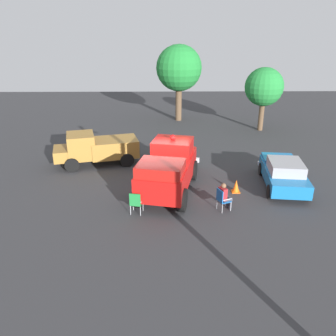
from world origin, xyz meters
TOP-DOWN VIEW (x-y plane):
  - ground_plane at (0.00, 0.00)m, footprint 60.00×60.00m
  - vintage_fire_truck at (-0.26, -0.02)m, footprint 3.49×6.28m
  - classic_hot_rod at (-6.02, -0.36)m, footprint 2.40×4.56m
  - parked_pickup at (3.90, -3.69)m, footprint 5.10×2.96m
  - lawn_chair_near_truck at (-2.53, 2.13)m, footprint 0.65×0.65m
  - lawn_chair_by_car at (-0.91, -4.35)m, footprint 0.57×0.56m
  - lawn_chair_spare at (1.20, 2.41)m, footprint 0.59×0.58m
  - spectator_seated at (-2.65, 2.07)m, footprint 0.64×0.56m
  - oak_tree_left at (-1.36, -14.42)m, footprint 3.85×3.85m
  - oak_tree_right at (-7.73, -11.03)m, footprint 2.93×2.93m
  - traffic_cone at (-3.54, 0.28)m, footprint 0.40×0.40m

SIDE VIEW (x-z plane):
  - ground_plane at x=0.00m, z-range 0.00..0.00m
  - traffic_cone at x=-3.54m, z-range -0.01..0.63m
  - lawn_chair_near_truck at x=-2.53m, z-range 0.08..1.10m
  - lawn_chair_by_car at x=-0.91m, z-range 0.08..1.10m
  - lawn_chair_spare at x=1.20m, z-range 0.08..1.10m
  - spectator_seated at x=-2.65m, z-range 0.05..1.34m
  - classic_hot_rod at x=-6.02m, z-range 0.02..1.48m
  - parked_pickup at x=3.90m, z-range 0.04..1.94m
  - vintage_fire_truck at x=-0.26m, z-range -0.10..2.49m
  - oak_tree_right at x=-7.73m, z-range 0.94..5.80m
  - oak_tree_left at x=-1.36m, z-range 1.23..7.63m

